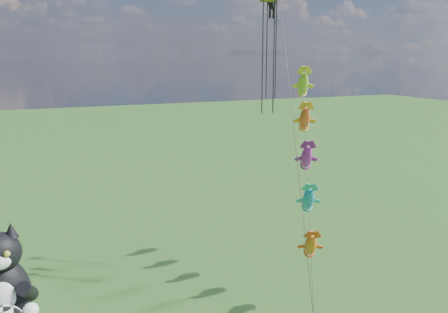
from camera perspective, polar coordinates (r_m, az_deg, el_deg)
name	(u,v)px	position (r m, az deg, el deg)	size (l,w,h in m)	color
cat_kite_rig	(3,293)	(24.75, -23.98, -14.10)	(2.91, 4.35, 10.40)	brown
fish_windsock_rig	(307,158)	(36.76, 9.41, -0.13)	(7.45, 14.23, 18.15)	brown
parafoil_rig	(272,16)	(35.22, 5.56, 15.64)	(6.31, 16.73, 25.94)	brown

